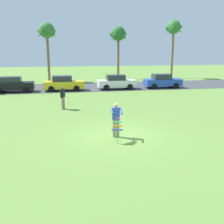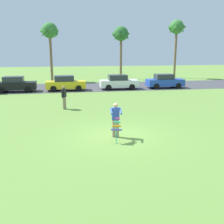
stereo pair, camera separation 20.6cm
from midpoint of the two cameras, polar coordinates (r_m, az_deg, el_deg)
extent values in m
plane|color=olive|center=(13.26, 1.67, -5.26)|extent=(120.00, 120.00, 0.00)
cube|color=#424247|center=(31.18, -5.31, 5.47)|extent=(120.00, 8.00, 0.01)
cylinder|color=gray|center=(13.00, 1.63, -3.57)|extent=(0.16, 0.16, 0.90)
cylinder|color=gray|center=(12.98, 0.84, -3.59)|extent=(0.16, 0.16, 0.90)
cube|color=#2D4CA5|center=(12.79, 1.25, -0.36)|extent=(0.38, 0.25, 0.60)
sphere|color=tan|center=(12.70, 1.26, 1.48)|extent=(0.22, 0.22, 0.22)
cylinder|color=#2D4CA5|center=(12.54, 2.37, 0.20)|extent=(0.15, 0.59, 0.24)
cylinder|color=#2D4CA5|center=(12.49, 0.36, 0.17)|extent=(0.15, 0.59, 0.24)
cube|color=#D83399|center=(12.40, 1.66, -1.43)|extent=(0.25, 0.20, 0.12)
cube|color=#33BFBF|center=(12.27, 1.60, -2.24)|extent=(0.35, 0.22, 0.12)
cube|color=orange|center=(12.16, 1.54, -3.06)|extent=(0.44, 0.25, 0.12)
cube|color=#4C4CCC|center=(12.04, 1.47, -3.90)|extent=(0.53, 0.28, 0.12)
cylinder|color=#33BFBF|center=(12.14, 1.46, -5.39)|extent=(0.04, 0.04, 0.66)
cube|color=black|center=(29.05, -20.12, 5.41)|extent=(4.25, 1.82, 0.76)
cube|color=#282D38|center=(29.00, -20.52, 6.68)|extent=(2.06, 1.45, 0.60)
cylinder|color=black|center=(29.73, -17.37, 5.15)|extent=(0.65, 0.24, 0.64)
cylinder|color=black|center=(28.14, -17.67, 4.70)|extent=(0.65, 0.24, 0.64)
cylinder|color=black|center=(30.10, -22.32, 4.85)|extent=(0.65, 0.24, 0.64)
cylinder|color=black|center=(28.52, -22.89, 4.39)|extent=(0.65, 0.24, 0.64)
cube|color=yellow|center=(28.61, -9.83, 5.91)|extent=(4.21, 1.73, 0.76)
cube|color=#282D38|center=(28.54, -10.18, 7.21)|extent=(2.03, 1.41, 0.60)
cylinder|color=black|center=(29.50, -7.29, 5.59)|extent=(0.64, 0.22, 0.64)
cylinder|color=black|center=(27.90, -7.09, 5.16)|extent=(0.64, 0.22, 0.64)
cylinder|color=black|center=(29.47, -12.37, 5.38)|extent=(0.64, 0.22, 0.64)
cylinder|color=black|center=(27.87, -12.46, 4.94)|extent=(0.64, 0.22, 0.64)
cube|color=white|center=(29.23, 1.72, 6.25)|extent=(4.20, 1.70, 0.76)
cube|color=#282D38|center=(29.13, 1.44, 7.53)|extent=(2.02, 1.39, 0.60)
cylinder|color=black|center=(30.34, 3.82, 5.88)|extent=(0.64, 0.22, 0.64)
cylinder|color=black|center=(28.79, 4.60, 5.46)|extent=(0.64, 0.22, 0.64)
cylinder|color=black|center=(29.82, -1.07, 5.78)|extent=(0.64, 0.22, 0.64)
cylinder|color=black|center=(28.24, -0.54, 5.36)|extent=(0.64, 0.22, 0.64)
cube|color=#2347B7|center=(30.79, 11.66, 6.34)|extent=(4.20, 1.70, 0.76)
cube|color=#282D38|center=(30.66, 11.46, 7.57)|extent=(2.02, 1.40, 0.60)
cylinder|color=black|center=(32.07, 13.28, 5.95)|extent=(0.64, 0.22, 0.64)
cylinder|color=black|center=(30.60, 14.47, 5.55)|extent=(0.64, 0.22, 0.64)
cylinder|color=black|center=(31.13, 8.85, 5.94)|extent=(0.64, 0.22, 0.64)
cylinder|color=black|center=(29.62, 9.86, 5.53)|extent=(0.64, 0.22, 0.64)
cylinder|color=brown|center=(37.88, -13.01, 11.63)|extent=(0.36, 0.36, 6.68)
sphere|color=#387A33|center=(37.97, -13.30, 16.97)|extent=(2.10, 2.10, 2.10)
cone|color=#387A33|center=(37.91, -11.77, 16.36)|extent=(0.44, 1.56, 1.28)
cone|color=#387A33|center=(38.83, -12.75, 16.24)|extent=(1.62, 0.90, 1.28)
cone|color=#387A33|center=(38.54, -14.41, 16.18)|extent=(1.27, 1.52, 1.28)
cone|color=#387A33|center=(37.42, -14.53, 16.27)|extent=(1.27, 1.52, 1.28)
cone|color=#387A33|center=(37.02, -12.86, 16.39)|extent=(1.62, 0.90, 1.28)
cylinder|color=brown|center=(39.60, 2.10, 11.81)|extent=(0.36, 0.36, 6.41)
sphere|color=#2D6B2D|center=(39.65, 2.15, 16.74)|extent=(2.10, 2.10, 2.10)
cone|color=#2D6B2D|center=(39.84, 3.53, 16.06)|extent=(0.44, 1.56, 1.28)
cone|color=#2D6B2D|center=(40.57, 2.28, 16.02)|extent=(1.62, 0.90, 1.28)
cone|color=#2D6B2D|center=(40.02, 0.85, 16.07)|extent=(1.27, 1.52, 1.28)
cone|color=#2D6B2D|center=(38.93, 1.17, 16.14)|extent=(1.27, 1.52, 1.28)
cone|color=#2D6B2D|center=(38.81, 2.88, 16.14)|extent=(1.62, 0.90, 1.28)
cylinder|color=brown|center=(42.48, 13.79, 12.28)|extent=(0.36, 0.36, 7.49)
sphere|color=#387A33|center=(42.62, 14.09, 17.58)|extent=(2.10, 2.10, 2.10)
cone|color=#387A33|center=(42.98, 15.26, 16.88)|extent=(0.44, 1.56, 1.28)
cone|color=#387A33|center=(43.53, 13.92, 16.90)|extent=(1.62, 0.90, 1.28)
cone|color=#387A33|center=(42.80, 12.76, 17.03)|extent=(1.27, 1.52, 1.28)
cone|color=#387A33|center=(41.77, 13.37, 17.09)|extent=(1.27, 1.52, 1.28)
cone|color=#387A33|center=(41.89, 14.96, 17.00)|extent=(1.62, 0.90, 1.28)
cylinder|color=gray|center=(19.58, -9.94, 1.99)|extent=(0.16, 0.16, 0.90)
cylinder|color=gray|center=(19.42, -10.19, 1.89)|extent=(0.16, 0.16, 0.90)
cube|color=black|center=(19.37, -10.15, 4.12)|extent=(0.36, 0.42, 0.60)
sphere|color=#9E7051|center=(19.31, -10.20, 5.35)|extent=(0.22, 0.22, 0.22)
cylinder|color=black|center=(19.58, -9.82, 4.12)|extent=(0.09, 0.09, 0.58)
cylinder|color=black|center=(19.17, -10.49, 3.90)|extent=(0.09, 0.09, 0.58)
camera|label=1|loc=(0.10, -89.57, 0.10)|focal=41.89mm
camera|label=2|loc=(0.10, 90.43, -0.10)|focal=41.89mm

